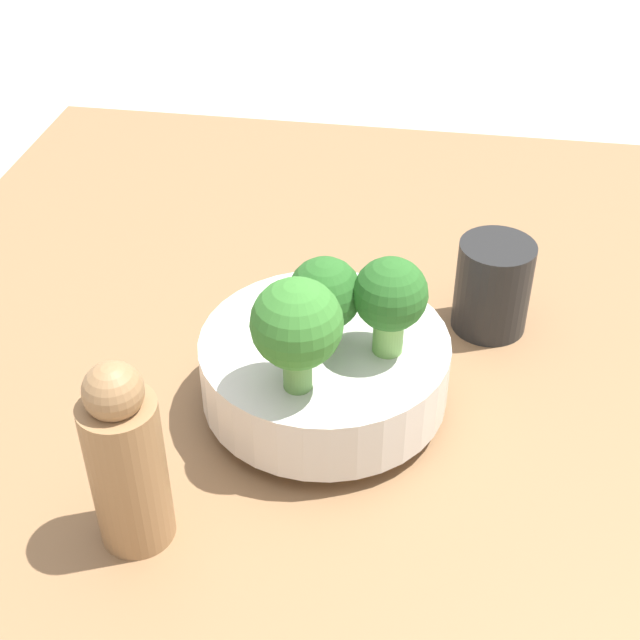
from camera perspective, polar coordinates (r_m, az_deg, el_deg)
The scene contains 8 objects.
ground_plane at distance 0.79m, azimuth 0.58°, elevation -5.77°, with size 6.00×6.00×0.00m, color #ADA89E.
table at distance 0.78m, azimuth 0.59°, elevation -4.92°, with size 1.03×0.88×0.03m.
bowl at distance 0.72m, azimuth 0.00°, elevation -3.09°, with size 0.20×0.20×0.07m.
broccoli_floret_center at distance 0.68m, azimuth 0.00°, elevation 1.64°, with size 0.06×0.06×0.07m.
broccoli_floret_left at distance 0.63m, azimuth -1.50°, elevation -0.38°, with size 0.07×0.07×0.09m.
broccoli_floret_front at distance 0.67m, azimuth 4.52°, elevation 1.43°, with size 0.06×0.06×0.08m.
cup at distance 0.82m, azimuth 11.00°, elevation 2.13°, with size 0.07×0.07×0.09m.
pepper_mill at distance 0.62m, azimuth -12.31°, elevation -8.77°, with size 0.05×0.05×0.15m.
Camera 1 is at (-0.57, -0.08, 0.54)m, focal length 50.00 mm.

